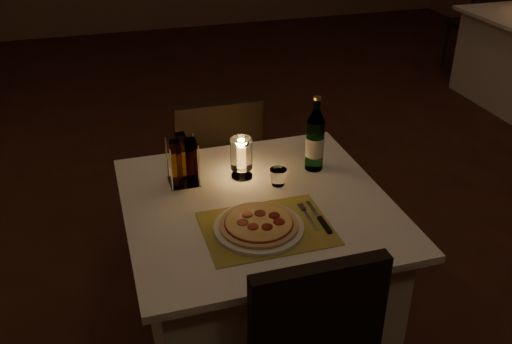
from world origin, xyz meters
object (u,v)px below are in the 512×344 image
object	(u,v)px
plate	(259,228)
hurricane_candle	(241,155)
chair_far	(216,161)
tumbler	(278,177)
water_bottle	(315,141)
pizza	(259,224)
main_table	(257,277)

from	to	relation	value
plate	hurricane_candle	xyz separation A→B (m)	(0.04, 0.38, 0.09)
chair_far	hurricane_candle	xyz separation A→B (m)	(-0.01, -0.51, 0.29)
tumbler	water_bottle	size ratio (longest dim) A/B	0.21
tumbler	pizza	bearing A→B (deg)	-120.65
chair_far	plate	xyz separation A→B (m)	(-0.05, -0.89, 0.20)
main_table	hurricane_candle	world-z (taller)	hurricane_candle
chair_far	plate	world-z (taller)	chair_far
plate	tumbler	xyz separation A→B (m)	(0.17, 0.28, 0.02)
plate	hurricane_candle	distance (m)	0.40
plate	pizza	distance (m)	0.02
main_table	chair_far	size ratio (longest dim) A/B	1.11
main_table	plate	world-z (taller)	plate
main_table	pizza	bearing A→B (deg)	-105.47
main_table	pizza	distance (m)	0.44
water_bottle	hurricane_candle	world-z (taller)	water_bottle
pizza	tumbler	distance (m)	0.33
pizza	hurricane_candle	xyz separation A→B (m)	(0.04, 0.38, 0.07)
pizza	water_bottle	xyz separation A→B (m)	(0.35, 0.37, 0.10)
chair_far	tumbler	bearing A→B (deg)	-79.18
pizza	tumbler	xyz separation A→B (m)	(0.17, 0.28, 0.01)
water_bottle	pizza	bearing A→B (deg)	-134.02
pizza	water_bottle	size ratio (longest dim) A/B	0.87
pizza	tumbler	bearing A→B (deg)	59.35
chair_far	hurricane_candle	size ratio (longest dim) A/B	5.21
tumbler	water_bottle	xyz separation A→B (m)	(0.19, 0.08, 0.10)
plate	pizza	world-z (taller)	pizza
hurricane_candle	water_bottle	bearing A→B (deg)	-3.25
pizza	tumbler	world-z (taller)	tumbler
plate	tumbler	bearing A→B (deg)	59.33
chair_far	pizza	bearing A→B (deg)	-93.19
pizza	main_table	bearing A→B (deg)	74.53
main_table	chair_far	distance (m)	0.74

